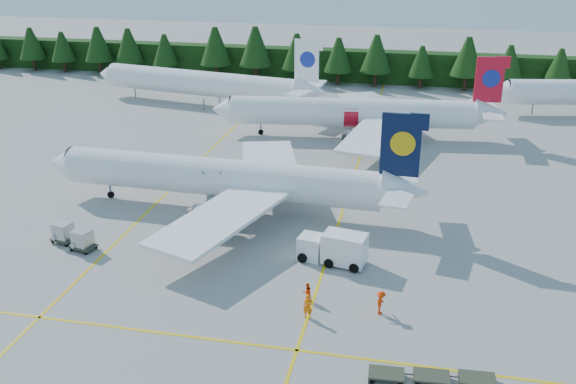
% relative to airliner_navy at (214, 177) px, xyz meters
% --- Properties ---
extents(ground, '(320.00, 320.00, 0.00)m').
position_rel_airliner_navy_xyz_m(ground, '(7.36, -16.66, -3.49)').
color(ground, '#9F9F9A').
rests_on(ground, ground).
extents(taxi_stripe_a, '(0.25, 120.00, 0.01)m').
position_rel_airliner_navy_xyz_m(taxi_stripe_a, '(-6.64, 3.34, -3.48)').
color(taxi_stripe_a, yellow).
rests_on(taxi_stripe_a, ground).
extents(taxi_stripe_b, '(0.25, 120.00, 0.01)m').
position_rel_airliner_navy_xyz_m(taxi_stripe_b, '(13.36, 3.34, -3.48)').
color(taxi_stripe_b, yellow).
rests_on(taxi_stripe_b, ground).
extents(taxi_stripe_cross, '(80.00, 0.25, 0.01)m').
position_rel_airliner_navy_xyz_m(taxi_stripe_cross, '(7.36, -22.66, -3.48)').
color(taxi_stripe_cross, yellow).
rests_on(taxi_stripe_cross, ground).
extents(treeline_hedge, '(220.00, 4.00, 6.00)m').
position_rel_airliner_navy_xyz_m(treeline_hedge, '(7.36, 65.34, -0.49)').
color(treeline_hedge, black).
rests_on(treeline_hedge, ground).
extents(airliner_navy, '(39.89, 32.80, 11.60)m').
position_rel_airliner_navy_xyz_m(airliner_navy, '(0.00, 0.00, 0.00)').
color(airliner_navy, white).
rests_on(airliner_navy, ground).
extents(airliner_red, '(40.14, 32.85, 11.69)m').
position_rel_airliner_navy_xyz_m(airliner_red, '(10.37, 28.33, 0.03)').
color(airliner_red, white).
rests_on(airliner_red, ground).
extents(airliner_far_left, '(41.10, 11.21, 12.06)m').
position_rel_airliner_navy_xyz_m(airliner_far_left, '(-16.98, 41.51, 0.29)').
color(airliner_far_left, white).
rests_on(airliner_far_left, ground).
extents(airstairs, '(4.35, 5.91, 3.78)m').
position_rel_airliner_navy_xyz_m(airstairs, '(0.51, -2.21, -2.66)').
color(airstairs, white).
rests_on(airstairs, ground).
extents(service_truck, '(6.31, 3.22, 2.90)m').
position_rel_airliner_navy_xyz_m(service_truck, '(13.91, -9.25, -2.05)').
color(service_truck, silver).
rests_on(service_truck, ground).
extents(dolly_train, '(8.22, 2.29, 0.14)m').
position_rel_airliner_navy_xyz_m(dolly_train, '(22.61, -24.10, -3.05)').
color(dolly_train, '#383D2C').
rests_on(dolly_train, ground).
extents(uld_pair, '(5.04, 3.20, 1.66)m').
position_rel_airliner_navy_xyz_m(uld_pair, '(-10.13, -11.17, -2.37)').
color(uld_pair, '#383D2C').
rests_on(uld_pair, ground).
extents(crew_a, '(0.72, 0.47, 1.96)m').
position_rel_airliner_navy_xyz_m(crew_a, '(13.37, -18.44, -2.51)').
color(crew_a, '#FF6B05').
rests_on(crew_a, ground).
extents(crew_b, '(0.97, 0.90, 1.58)m').
position_rel_airliner_navy_xyz_m(crew_b, '(12.88, -16.08, -2.69)').
color(crew_b, '#FF3C05').
rests_on(crew_b, ground).
extents(crew_c, '(0.67, 0.89, 1.95)m').
position_rel_airliner_navy_xyz_m(crew_c, '(18.73, -16.75, -2.51)').
color(crew_c, '#FF3505').
rests_on(crew_c, ground).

